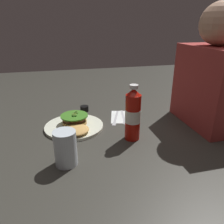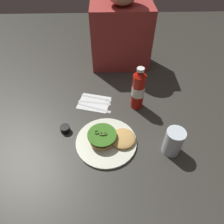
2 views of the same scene
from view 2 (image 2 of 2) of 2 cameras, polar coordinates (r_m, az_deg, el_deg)
ground_plane at (r=1.02m, az=2.42°, el=-5.15°), size 3.00×3.00×0.00m
dinner_plate at (r=0.97m, az=-1.61°, el=-8.30°), size 0.29×0.29×0.01m
burger_sandwich at (r=0.95m, az=-0.61°, el=-7.15°), size 0.22×0.13×0.05m
ketchup_bottle at (r=1.07m, az=7.32°, el=6.15°), size 0.07×0.07×0.25m
water_glass at (r=0.94m, az=16.74°, el=-7.94°), size 0.08×0.08×0.13m
condiment_cup at (r=1.03m, az=-12.94°, el=-4.60°), size 0.05×0.05×0.03m
napkin at (r=1.16m, az=-5.04°, el=2.61°), size 0.20×0.17×0.00m
butter_knife at (r=1.12m, az=-4.43°, el=1.08°), size 0.19×0.08×0.00m
spoon_utensil at (r=1.15m, az=-3.63°, el=2.59°), size 0.19×0.05×0.00m
fork_utensil at (r=1.18m, az=-3.66°, el=3.86°), size 0.18×0.07×0.00m
diner_person at (r=1.34m, az=2.62°, el=22.10°), size 0.37×0.20×0.57m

